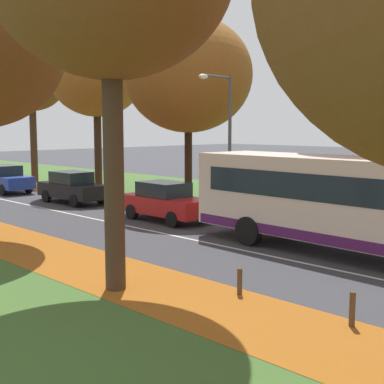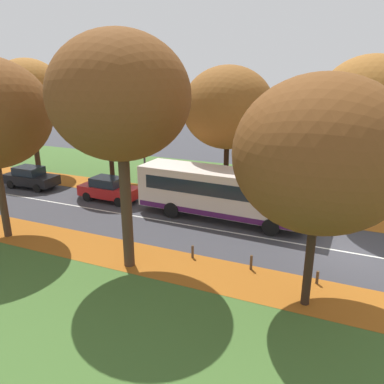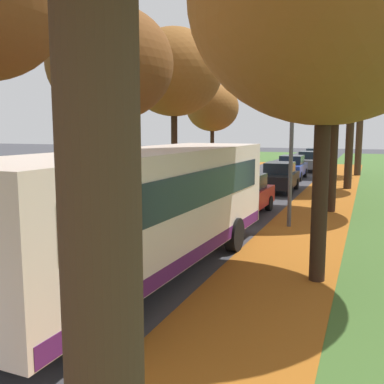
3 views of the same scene
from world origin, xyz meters
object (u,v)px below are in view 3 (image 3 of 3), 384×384
(tree_right_mid, at_px, (337,57))
(car_black_following, at_px, (279,177))
(car_red_lead, at_px, (243,195))
(car_silver_trailing, at_px, (315,157))
(tree_right_far, at_px, (353,65))
(tree_right_distant, at_px, (362,79))
(tree_left_far, at_px, (174,73))
(tree_left_distant, at_px, (212,108))
(tree_left_mid, at_px, (110,64))
(bus, at_px, (147,205))
(streetlamp_right, at_px, (282,121))
(car_blue_third_in_line, at_px, (292,167))
(car_grey_fourth_in_line, at_px, (309,161))

(tree_right_mid, xyz_separation_m, car_black_following, (-3.17, 5.23, -5.53))
(car_red_lead, height_order, car_silver_trailing, same)
(tree_right_far, distance_m, tree_right_distant, 8.25)
(tree_right_far, bearing_deg, car_red_lead, -109.95)
(car_red_lead, bearing_deg, tree_left_far, 126.54)
(tree_left_distant, height_order, tree_right_distant, tree_right_distant)
(tree_left_mid, distance_m, bus, 13.06)
(tree_left_far, bearing_deg, tree_left_mid, -87.27)
(tree_right_far, relative_size, car_red_lead, 2.25)
(streetlamp_right, xyz_separation_m, car_blue_third_in_line, (-2.10, 15.60, -2.92))
(tree_left_mid, relative_size, car_black_following, 2.20)
(tree_left_mid, distance_m, car_grey_fourth_in_line, 20.76)
(tree_left_distant, distance_m, car_grey_fourth_in_line, 9.04)
(tree_left_far, bearing_deg, car_red_lead, -53.46)
(streetlamp_right, bearing_deg, tree_right_mid, 67.88)
(car_red_lead, xyz_separation_m, car_silver_trailing, (-0.12, 26.38, 0.00))
(tree_left_mid, height_order, car_grey_fourth_in_line, tree_left_mid)
(tree_left_mid, relative_size, tree_left_far, 0.93)
(tree_right_far, bearing_deg, tree_left_mid, -142.15)
(tree_right_distant, bearing_deg, car_black_following, -109.25)
(car_red_lead, bearing_deg, car_black_following, 89.10)
(car_red_lead, relative_size, car_grey_fourth_in_line, 1.01)
(car_red_lead, distance_m, car_black_following, 7.21)
(tree_right_distant, bearing_deg, car_silver_trailing, 116.18)
(bus, bearing_deg, tree_right_mid, 71.92)
(car_black_following, bearing_deg, car_silver_trailing, 90.71)
(car_red_lead, xyz_separation_m, car_black_following, (0.11, 7.21, 0.00))
(tree_left_distant, height_order, car_red_lead, tree_left_distant)
(tree_right_mid, xyz_separation_m, car_silver_trailing, (-3.41, 24.39, -5.53))
(tree_left_mid, distance_m, car_red_lead, 9.24)
(bus, distance_m, car_grey_fourth_in_line, 28.55)
(tree_right_far, height_order, car_red_lead, tree_right_far)
(tree_left_far, relative_size, tree_right_mid, 1.10)
(bus, height_order, car_red_lead, bus)
(car_grey_fourth_in_line, bearing_deg, tree_right_mid, -80.07)
(car_red_lead, bearing_deg, tree_right_mid, 31.13)
(car_red_lead, bearing_deg, tree_right_distant, 77.78)
(tree_right_distant, distance_m, car_black_following, 13.14)
(tree_left_mid, bearing_deg, streetlamp_right, -20.19)
(car_grey_fourth_in_line, bearing_deg, tree_right_far, -71.30)
(tree_left_mid, bearing_deg, tree_right_mid, 2.04)
(tree_right_far, relative_size, car_silver_trailing, 2.23)
(tree_left_mid, height_order, tree_right_far, tree_right_far)
(bus, relative_size, car_silver_trailing, 2.45)
(streetlamp_right, distance_m, bus, 7.20)
(bus, xyz_separation_m, car_blue_third_in_line, (-0.22, 22.25, -0.89))
(car_blue_third_in_line, bearing_deg, tree_left_mid, -118.77)
(tree_right_far, bearing_deg, tree_left_far, 179.06)
(tree_left_far, bearing_deg, tree_right_distant, 35.26)
(tree_left_far, relative_size, tree_right_far, 1.04)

